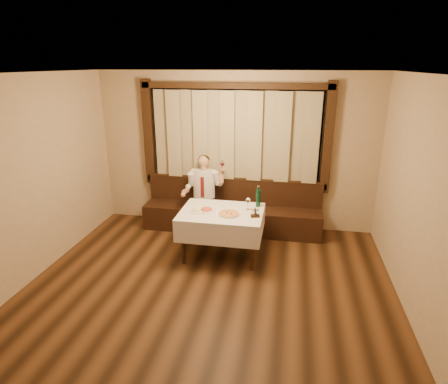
% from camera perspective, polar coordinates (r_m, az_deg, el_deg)
% --- Properties ---
extents(room, '(5.01, 6.01, 2.81)m').
position_cam_1_polar(room, '(4.83, -2.00, 2.06)').
color(room, black).
rests_on(room, ground).
extents(banquette, '(3.20, 0.61, 0.94)m').
position_cam_1_polar(banquette, '(6.86, 1.25, -3.24)').
color(banquette, black).
rests_on(banquette, ground).
extents(dining_table, '(1.27, 0.97, 0.76)m').
position_cam_1_polar(dining_table, '(5.79, -0.36, -3.90)').
color(dining_table, black).
rests_on(dining_table, ground).
extents(pizza, '(0.33, 0.33, 0.03)m').
position_cam_1_polar(pizza, '(5.61, 0.76, -3.36)').
color(pizza, white).
rests_on(pizza, dining_table).
extents(pasta_red, '(0.29, 0.29, 0.10)m').
position_cam_1_polar(pasta_red, '(5.76, -2.70, -2.51)').
color(pasta_red, white).
rests_on(pasta_red, dining_table).
extents(pasta_cream, '(0.25, 0.25, 0.09)m').
position_cam_1_polar(pasta_cream, '(5.75, -4.22, -2.63)').
color(pasta_cream, white).
rests_on(pasta_cream, dining_table).
extents(green_bottle, '(0.07, 0.07, 0.34)m').
position_cam_1_polar(green_bottle, '(5.91, 5.24, -0.89)').
color(green_bottle, '#115331').
rests_on(green_bottle, dining_table).
extents(table_wine_glass, '(0.07, 0.07, 0.20)m').
position_cam_1_polar(table_wine_glass, '(5.77, 3.67, -1.37)').
color(table_wine_glass, white).
rests_on(table_wine_glass, dining_table).
extents(cruet_caddy, '(0.14, 0.10, 0.14)m').
position_cam_1_polar(cruet_caddy, '(5.54, 4.77, -3.36)').
color(cruet_caddy, black).
rests_on(cruet_caddy, dining_table).
extents(seated_man, '(0.74, 0.56, 1.37)m').
position_cam_1_polar(seated_man, '(6.70, -3.15, 0.68)').
color(seated_man, black).
rests_on(seated_man, ground).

